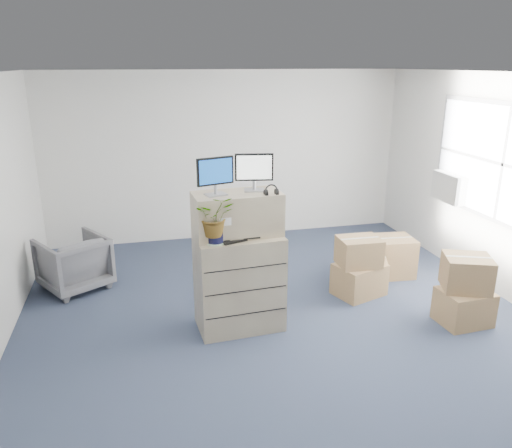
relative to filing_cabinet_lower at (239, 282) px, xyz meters
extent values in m
plane|color=#232B40|center=(0.47, -0.34, -0.55)|extent=(7.00, 7.00, 0.00)
cube|color=silver|center=(0.47, 3.17, 0.85)|extent=(6.00, 0.02, 2.80)
cube|color=gray|center=(3.43, 0.16, 1.15)|extent=(0.06, 2.72, 1.52)
cube|color=white|center=(3.39, 0.16, 1.15)|extent=(0.01, 2.60, 1.40)
cube|color=silver|center=(3.34, 1.06, 0.65)|extent=(0.24, 0.60, 0.40)
cube|color=gray|center=(0.00, 0.00, 0.00)|extent=(0.98, 0.63, 1.10)
cube|color=gray|center=(0.00, 0.05, 0.79)|extent=(0.97, 0.53, 0.47)
cube|color=#99999E|center=(-0.24, 0.01, 1.03)|extent=(0.25, 0.21, 0.01)
cylinder|color=#99999E|center=(-0.24, 0.01, 1.09)|extent=(0.04, 0.04, 0.10)
cube|color=black|center=(-0.24, 0.01, 1.28)|extent=(0.40, 0.14, 0.29)
cube|color=navy|center=(-0.23, 0.00, 1.28)|extent=(0.36, 0.11, 0.25)
cube|color=#99999E|center=(0.20, 0.10, 1.03)|extent=(0.24, 0.19, 0.01)
cylinder|color=#99999E|center=(0.20, 0.10, 1.09)|extent=(0.04, 0.04, 0.10)
cube|color=black|center=(0.20, 0.10, 1.28)|extent=(0.41, 0.10, 0.30)
cube|color=silver|center=(0.20, 0.09, 1.28)|extent=(0.37, 0.07, 0.26)
torus|color=black|center=(0.34, -0.10, 1.06)|extent=(0.15, 0.02, 0.15)
cube|color=black|center=(-0.01, -0.11, 0.56)|extent=(0.49, 0.32, 0.02)
ellipsoid|color=silver|center=(0.31, -0.05, 0.57)|extent=(0.11, 0.07, 0.04)
cylinder|color=gray|center=(0.12, 0.10, 0.69)|extent=(0.08, 0.08, 0.28)
cube|color=silver|center=(-0.04, 0.06, 0.56)|extent=(0.07, 0.06, 0.02)
cube|color=black|center=(-0.04, 0.06, 0.64)|extent=(0.07, 0.04, 0.13)
cube|color=black|center=(0.32, 0.15, 0.58)|extent=(0.22, 0.17, 0.06)
cube|color=#4594EC|center=(0.32, 0.14, 0.66)|extent=(0.25, 0.16, 0.09)
cylinder|color=#A6C19B|center=(-0.29, -0.17, 0.56)|extent=(0.20, 0.20, 0.02)
cylinder|color=black|center=(-0.29, -0.17, 0.63)|extent=(0.17, 0.17, 0.13)
imported|color=#1C5518|center=(-0.29, -0.17, 0.81)|extent=(0.39, 0.44, 0.34)
imported|color=#5C5C61|center=(-1.93, 1.52, -0.15)|extent=(1.04, 1.03, 0.80)
cube|color=#8E6645|center=(1.69, 0.44, -0.34)|extent=(0.72, 0.64, 0.42)
cube|color=#8E6645|center=(2.55, -0.55, -0.35)|extent=(0.58, 0.49, 0.41)
cube|color=#8E6645|center=(1.88, 0.74, -0.35)|extent=(0.76, 0.73, 0.40)
cube|color=#8E6645|center=(1.66, 0.43, 0.05)|extent=(0.53, 0.43, 0.36)
cube|color=#8E6645|center=(2.57, -0.49, 0.05)|extent=(0.64, 0.61, 0.40)
cube|color=#8E6645|center=(2.31, 0.93, -0.27)|extent=(0.82, 0.56, 0.55)
camera|label=1|loc=(-1.03, -5.03, 2.36)|focal=35.00mm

